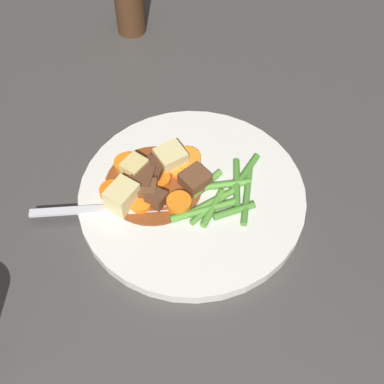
# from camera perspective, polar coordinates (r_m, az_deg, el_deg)

# --- Properties ---
(ground_plane) EXTENTS (3.00, 3.00, 0.00)m
(ground_plane) POSITION_cam_1_polar(r_m,az_deg,el_deg) (0.62, -0.00, -0.81)
(ground_plane) COLOR #423F3D
(dinner_plate) EXTENTS (0.27, 0.27, 0.01)m
(dinner_plate) POSITION_cam_1_polar(r_m,az_deg,el_deg) (0.61, -0.00, -0.41)
(dinner_plate) COLOR white
(dinner_plate) RESTS_ON ground_plane
(stew_sauce) EXTENTS (0.12, 0.12, 0.00)m
(stew_sauce) POSITION_cam_1_polar(r_m,az_deg,el_deg) (0.61, -4.34, 0.88)
(stew_sauce) COLOR brown
(stew_sauce) RESTS_ON dinner_plate
(carrot_slice_0) EXTENTS (0.03, 0.03, 0.01)m
(carrot_slice_0) POSITION_cam_1_polar(r_m,az_deg,el_deg) (0.59, -1.47, -1.32)
(carrot_slice_0) COLOR orange
(carrot_slice_0) RESTS_ON dinner_plate
(carrot_slice_1) EXTENTS (0.04, 0.04, 0.01)m
(carrot_slice_1) POSITION_cam_1_polar(r_m,az_deg,el_deg) (0.60, -7.15, 0.31)
(carrot_slice_1) COLOR orange
(carrot_slice_1) RESTS_ON dinner_plate
(carrot_slice_2) EXTENTS (0.05, 0.05, 0.01)m
(carrot_slice_2) POSITION_cam_1_polar(r_m,az_deg,el_deg) (0.63, -0.64, 3.67)
(carrot_slice_2) COLOR orange
(carrot_slice_2) RESTS_ON dinner_plate
(carrot_slice_3) EXTENTS (0.03, 0.03, 0.01)m
(carrot_slice_3) POSITION_cam_1_polar(r_m,az_deg,el_deg) (0.59, -5.83, -1.33)
(carrot_slice_3) COLOR orange
(carrot_slice_3) RESTS_ON dinner_plate
(carrot_slice_4) EXTENTS (0.03, 0.03, 0.01)m
(carrot_slice_4) POSITION_cam_1_polar(r_m,az_deg,el_deg) (0.63, -7.39, 3.10)
(carrot_slice_4) COLOR orange
(carrot_slice_4) RESTS_ON dinner_plate
(carrot_slice_5) EXTENTS (0.03, 0.03, 0.01)m
(carrot_slice_5) POSITION_cam_1_polar(r_m,az_deg,el_deg) (0.61, -8.97, 0.11)
(carrot_slice_5) COLOR orange
(carrot_slice_5) RESTS_ON dinner_plate
(carrot_slice_6) EXTENTS (0.03, 0.03, 0.01)m
(carrot_slice_6) POSITION_cam_1_polar(r_m,az_deg,el_deg) (0.61, -3.86, 1.14)
(carrot_slice_6) COLOR orange
(carrot_slice_6) RESTS_ON dinner_plate
(carrot_slice_7) EXTENTS (0.03, 0.03, 0.01)m
(carrot_slice_7) POSITION_cam_1_polar(r_m,az_deg,el_deg) (0.62, -1.44, 2.43)
(carrot_slice_7) COLOR orange
(carrot_slice_7) RESTS_ON dinner_plate
(potato_chunk_0) EXTENTS (0.03, 0.03, 0.03)m
(potato_chunk_0) POSITION_cam_1_polar(r_m,az_deg,el_deg) (0.62, -6.31, 2.90)
(potato_chunk_0) COLOR #E5CC7A
(potato_chunk_0) RESTS_ON dinner_plate
(potato_chunk_1) EXTENTS (0.05, 0.05, 0.03)m
(potato_chunk_1) POSITION_cam_1_polar(r_m,az_deg,el_deg) (0.62, -2.41, 3.82)
(potato_chunk_1) COLOR #EAD68C
(potato_chunk_1) RESTS_ON dinner_plate
(potato_chunk_2) EXTENTS (0.04, 0.04, 0.03)m
(potato_chunk_2) POSITION_cam_1_polar(r_m,az_deg,el_deg) (0.59, -7.88, -0.53)
(potato_chunk_2) COLOR #EAD68C
(potato_chunk_2) RESTS_ON dinner_plate
(meat_chunk_0) EXTENTS (0.04, 0.04, 0.02)m
(meat_chunk_0) POSITION_cam_1_polar(r_m,az_deg,el_deg) (0.60, 0.76, 1.20)
(meat_chunk_0) COLOR brown
(meat_chunk_0) RESTS_ON dinner_plate
(meat_chunk_1) EXTENTS (0.04, 0.03, 0.02)m
(meat_chunk_1) POSITION_cam_1_polar(r_m,az_deg,el_deg) (0.60, -5.44, 0.22)
(meat_chunk_1) COLOR brown
(meat_chunk_1) RESTS_ON dinner_plate
(meat_chunk_2) EXTENTS (0.02, 0.02, 0.02)m
(meat_chunk_2) POSITION_cam_1_polar(r_m,az_deg,el_deg) (0.59, -4.06, -0.80)
(meat_chunk_2) COLOR #56331E
(meat_chunk_2) RESTS_ON dinner_plate
(meat_chunk_3) EXTENTS (0.02, 0.03, 0.02)m
(meat_chunk_3) POSITION_cam_1_polar(r_m,az_deg,el_deg) (0.61, -4.30, 2.50)
(meat_chunk_3) COLOR #4C2B19
(meat_chunk_3) RESTS_ON dinner_plate
(meat_chunk_4) EXTENTS (0.03, 0.03, 0.02)m
(meat_chunk_4) POSITION_cam_1_polar(r_m,az_deg,el_deg) (0.60, -5.60, 1.35)
(meat_chunk_4) COLOR #56331E
(meat_chunk_4) RESTS_ON dinner_plate
(green_bean_0) EXTENTS (0.01, 0.05, 0.01)m
(green_bean_0) POSITION_cam_1_polar(r_m,az_deg,el_deg) (0.59, 2.35, -1.83)
(green_bean_0) COLOR #599E38
(green_bean_0) RESTS_ON dinner_plate
(green_bean_1) EXTENTS (0.02, 0.08, 0.01)m
(green_bean_1) POSITION_cam_1_polar(r_m,az_deg,el_deg) (0.60, 6.21, -0.31)
(green_bean_1) COLOR #4C8E33
(green_bean_1) RESTS_ON dinner_plate
(green_bean_2) EXTENTS (0.02, 0.06, 0.01)m
(green_bean_2) POSITION_cam_1_polar(r_m,az_deg,el_deg) (0.62, 6.16, 2.35)
(green_bean_2) COLOR #4C8E33
(green_bean_2) RESTS_ON dinner_plate
(green_bean_3) EXTENTS (0.07, 0.06, 0.01)m
(green_bean_3) POSITION_cam_1_polar(r_m,az_deg,el_deg) (0.58, 1.29, -2.10)
(green_bean_3) COLOR #599E38
(green_bean_3) RESTS_ON dinner_plate
(green_bean_4) EXTENTS (0.03, 0.05, 0.01)m
(green_bean_4) POSITION_cam_1_polar(r_m,az_deg,el_deg) (0.61, 1.63, 0.91)
(green_bean_4) COLOR #66AD42
(green_bean_4) RESTS_ON dinner_plate
(green_bean_5) EXTENTS (0.04, 0.05, 0.01)m
(green_bean_5) POSITION_cam_1_polar(r_m,az_deg,el_deg) (0.59, 2.33, -1.08)
(green_bean_5) COLOR #599E38
(green_bean_5) RESTS_ON dinner_plate
(green_bean_6) EXTENTS (0.06, 0.04, 0.01)m
(green_bean_6) POSITION_cam_1_polar(r_m,az_deg,el_deg) (0.61, 3.67, 0.82)
(green_bean_6) COLOR #599E38
(green_bean_6) RESTS_ON dinner_plate
(green_bean_7) EXTENTS (0.03, 0.07, 0.01)m
(green_bean_7) POSITION_cam_1_polar(r_m,az_deg,el_deg) (0.61, 5.07, 1.02)
(green_bean_7) COLOR #4C8E33
(green_bean_7) RESTS_ON dinner_plate
(green_bean_8) EXTENTS (0.04, 0.04, 0.01)m
(green_bean_8) POSITION_cam_1_polar(r_m,az_deg,el_deg) (0.59, 4.78, -2.12)
(green_bean_8) COLOR #4C8E33
(green_bean_8) RESTS_ON dinner_plate
(green_bean_9) EXTENTS (0.04, 0.07, 0.01)m
(green_bean_9) POSITION_cam_1_polar(r_m,az_deg,el_deg) (0.59, 2.69, -1.30)
(green_bean_9) COLOR #599E38
(green_bean_9) RESTS_ON dinner_plate
(fork) EXTENTS (0.17, 0.09, 0.00)m
(fork) POSITION_cam_1_polar(r_m,az_deg,el_deg) (0.60, -9.17, -1.81)
(fork) COLOR silver
(fork) RESTS_ON dinner_plate
(pepper_mill) EXTENTS (0.04, 0.04, 0.11)m
(pepper_mill) POSITION_cam_1_polar(r_m,az_deg,el_deg) (0.83, -7.14, 20.67)
(pepper_mill) COLOR #4C2D19
(pepper_mill) RESTS_ON ground_plane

